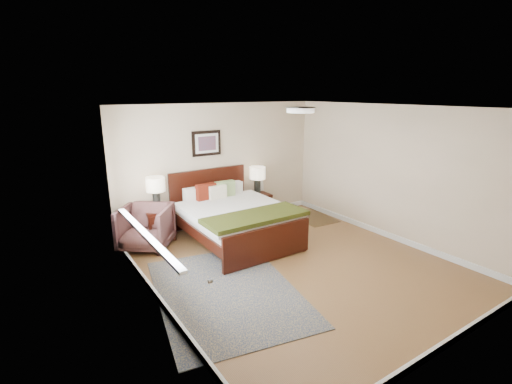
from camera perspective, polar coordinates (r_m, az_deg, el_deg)
floor at (r=6.17m, az=6.12°, el=-11.05°), size 5.00×5.00×0.00m
back_wall at (r=7.76m, az=-5.44°, el=4.24°), size 4.50×0.04×2.50m
front_wall at (r=4.24m, az=28.80°, el=-7.16°), size 4.50×0.04×2.50m
left_wall at (r=4.67m, az=-15.30°, el=-3.75°), size 0.04×5.00×2.50m
right_wall at (r=7.35m, az=20.10°, el=2.73°), size 0.04×5.00×2.50m
ceiling at (r=5.54m, az=6.87°, el=12.81°), size 4.50×5.00×0.02m
window at (r=5.29m, az=-17.27°, el=-0.23°), size 0.11×2.72×1.32m
door at (r=3.27m, az=-4.52°, el=-15.24°), size 0.06×1.00×2.18m
ceil_fixture at (r=5.54m, az=6.85°, el=12.45°), size 0.44×0.44×0.08m
bed at (r=6.88m, az=-3.40°, el=-3.27°), size 1.81×2.19×1.18m
wall_art at (r=7.51m, az=-7.60°, el=7.44°), size 0.62×0.05×0.50m
nightstand_left at (r=7.17m, az=-14.82°, el=-3.58°), size 0.50×0.45×0.59m
nightstand_right at (r=8.16m, az=0.27°, el=-1.77°), size 0.54×0.41×0.54m
lamp_left at (r=7.04m, az=-15.18°, el=0.72°), size 0.34×0.34×0.61m
lamp_right at (r=8.01m, az=0.23°, el=2.58°), size 0.34×0.34×0.61m
armchair at (r=6.89m, az=-16.60°, el=-5.23°), size 1.19×1.19×0.78m
rug_persian at (r=5.41m, az=-4.57°, el=-14.98°), size 2.33×2.93×0.01m
rug_navy at (r=8.39m, az=8.68°, el=-3.84°), size 0.80×1.12×0.01m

